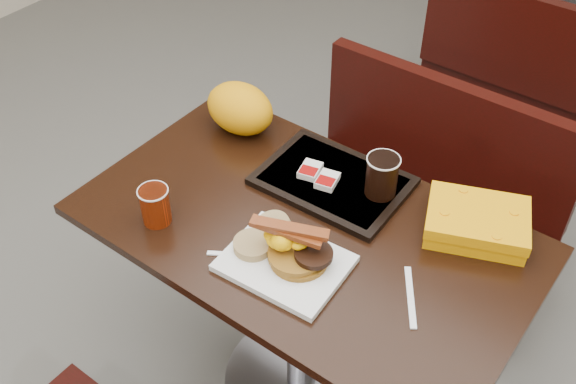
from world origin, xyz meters
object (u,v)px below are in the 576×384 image
Objects in this scene: knife at (410,297)px; coffee_cup_near at (155,206)px; bench_far_s at (540,55)px; hashbrown_sleeve_right at (327,180)px; platter at (285,263)px; hashbrown_sleeve_left at (310,170)px; pancake_stack at (299,256)px; bench_near_n at (415,193)px; paper_bag at (240,108)px; tray at (333,181)px; table_near at (303,314)px; fork at (227,254)px; coffee_cup_far at (382,176)px; clamshell at (477,222)px.

coffee_cup_near is at bearing -109.06° from knife.
hashbrown_sleeve_right is (-0.04, -1.74, 0.42)m from bench_far_s.
platter is 4.07× the size of hashbrown_sleeve_left.
bench_near_n is at bearing 94.68° from pancake_stack.
bench_far_s is at bearing 81.15° from coffee_cup_near.
pancake_stack is 0.66× the size of paper_bag.
coffee_cup_near is at bearing -98.85° from bench_far_s.
tray is at bearing -6.68° from paper_bag.
table_near reaches higher than bench_far_s.
coffee_cup_near is 0.57× the size of knife.
knife is at bearing -80.05° from bench_far_s.
table_near is 0.44m from fork.
platter is 0.31m from hashbrown_sleeve_right.
coffee_cup_near reaches higher than table_near.
platter is at bearing -88.26° from hashbrown_sleeve_right.
fork is 1.94× the size of hashbrown_sleeve_right.
hashbrown_sleeve_right is 0.16m from coffee_cup_far.
fork is 0.35× the size of tray.
tray is at bearing -94.15° from bench_near_n.
bench_far_s is 13.74× the size of hashbrown_sleeve_right.
table_near is 0.43m from pancake_stack.
fork is 0.47m from coffee_cup_far.
hashbrown_sleeve_right is at bearing 110.86° from pancake_stack.
bench_far_s is at bearing 91.91° from pancake_stack.
bench_near_n is at bearing 101.42° from coffee_cup_far.
bench_near_n is 0.69m from hashbrown_sleeve_right.
tray reaches higher than table_near.
hashbrown_sleeve_left is (0.23, 0.38, -0.02)m from coffee_cup_near.
hashbrown_sleeve_right is (-0.04, -0.54, 0.42)m from bench_near_n.
coffee_cup_near is 0.41× the size of clamshell.
table_near is at bearing 33.52° from coffee_cup_near.
pancake_stack is 0.56× the size of clamshell.
clamshell reaches higher than platter.
clamshell reaches higher than knife.
tray is at bearing 48.57° from fork.
table_near is at bearing -88.90° from hashbrown_sleeve_right.
table_near is 0.51m from knife.
coffee_cup_far is at bearing 45.28° from coffee_cup_near.
tray is at bearing 166.74° from clamshell.
clamshell is (0.33, 0.39, 0.03)m from platter.
bench_far_s is 1.75m from coffee_cup_far.
table_near is at bearing -90.00° from bench_near_n.
coffee_cup_far is at bearing -0.59° from hashbrown_sleeve_left.
table_near is 6.39× the size of knife.
pancake_stack is 0.48m from clamshell.
bench_near_n is 13.74× the size of hashbrown_sleeve_right.
knife is at bearing 14.29° from platter.
hashbrown_sleeve_right is (-0.38, 0.20, 0.03)m from knife.
table_near is 2.95× the size of tray.
pancake_stack is at bearing -73.24° from hashbrown_sleeve_left.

